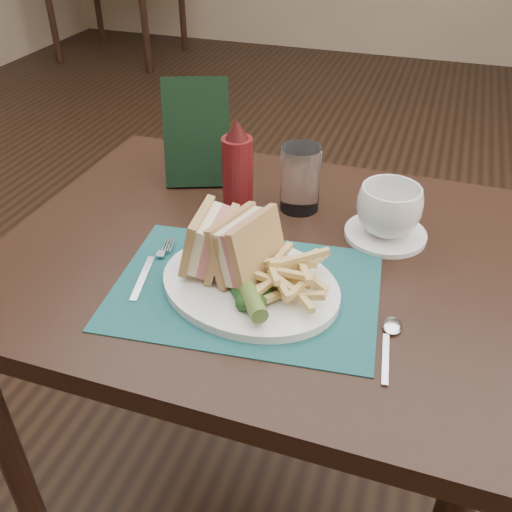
{
  "coord_description": "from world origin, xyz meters",
  "views": [
    {
      "loc": [
        0.28,
        -1.3,
        1.33
      ],
      "look_at": [
        0.04,
        -0.59,
        0.8
      ],
      "focal_mm": 40.0,
      "sensor_mm": 36.0,
      "label": 1
    }
  ],
  "objects_px": {
    "placemat": "(246,289)",
    "check_presenter": "(197,133)",
    "table_main": "(254,388)",
    "coffee_cup": "(389,210)",
    "table_bg_left": "(118,6)",
    "drinking_glass": "(300,179)",
    "sandwich_half_b": "(237,243)",
    "saucer": "(385,234)",
    "plate": "(250,285)",
    "sandwich_half_a": "(197,238)",
    "ketchup_bottle": "(237,167)"
  },
  "relations": [
    {
      "from": "saucer",
      "to": "check_presenter",
      "type": "relative_size",
      "value": 0.67
    },
    {
      "from": "table_bg_left",
      "to": "coffee_cup",
      "type": "distance_m",
      "value": 4.05
    },
    {
      "from": "table_main",
      "to": "coffee_cup",
      "type": "distance_m",
      "value": 0.5
    },
    {
      "from": "drinking_glass",
      "to": "check_presenter",
      "type": "xyz_separation_m",
      "value": [
        -0.24,
        0.05,
        0.04
      ]
    },
    {
      "from": "table_main",
      "to": "plate",
      "type": "relative_size",
      "value": 3.0
    },
    {
      "from": "table_bg_left",
      "to": "sandwich_half_a",
      "type": "relative_size",
      "value": 8.43
    },
    {
      "from": "coffee_cup",
      "to": "ketchup_bottle",
      "type": "relative_size",
      "value": 0.63
    },
    {
      "from": "table_main",
      "to": "check_presenter",
      "type": "relative_size",
      "value": 4.04
    },
    {
      "from": "coffee_cup",
      "to": "check_presenter",
      "type": "distance_m",
      "value": 0.43
    },
    {
      "from": "table_bg_left",
      "to": "drinking_glass",
      "type": "distance_m",
      "value": 3.91
    },
    {
      "from": "coffee_cup",
      "to": "check_presenter",
      "type": "height_order",
      "value": "check_presenter"
    },
    {
      "from": "table_bg_left",
      "to": "sandwich_half_b",
      "type": "bearing_deg",
      "value": -56.66
    },
    {
      "from": "table_bg_left",
      "to": "sandwich_half_a",
      "type": "bearing_deg",
      "value": -57.49
    },
    {
      "from": "sandwich_half_a",
      "to": "table_bg_left",
      "type": "bearing_deg",
      "value": 116.47
    },
    {
      "from": "placemat",
      "to": "drinking_glass",
      "type": "relative_size",
      "value": 3.27
    },
    {
      "from": "placemat",
      "to": "check_presenter",
      "type": "height_order",
      "value": "check_presenter"
    },
    {
      "from": "table_main",
      "to": "table_bg_left",
      "type": "height_order",
      "value": "same"
    },
    {
      "from": "sandwich_half_a",
      "to": "placemat",
      "type": "bearing_deg",
      "value": -15.65
    },
    {
      "from": "sandwich_half_b",
      "to": "saucer",
      "type": "height_order",
      "value": "sandwich_half_b"
    },
    {
      "from": "table_bg_left",
      "to": "sandwich_half_b",
      "type": "relative_size",
      "value": 7.87
    },
    {
      "from": "table_main",
      "to": "plate",
      "type": "height_order",
      "value": "plate"
    },
    {
      "from": "placemat",
      "to": "saucer",
      "type": "height_order",
      "value": "saucer"
    },
    {
      "from": "plate",
      "to": "ketchup_bottle",
      "type": "xyz_separation_m",
      "value": [
        -0.11,
        0.24,
        0.08
      ]
    },
    {
      "from": "plate",
      "to": "table_main",
      "type": "bearing_deg",
      "value": 119.64
    },
    {
      "from": "table_bg_left",
      "to": "drinking_glass",
      "type": "xyz_separation_m",
      "value": [
        2.28,
        -3.15,
        0.44
      ]
    },
    {
      "from": "plate",
      "to": "drinking_glass",
      "type": "xyz_separation_m",
      "value": [
        0.01,
        0.28,
        0.06
      ]
    },
    {
      "from": "placemat",
      "to": "saucer",
      "type": "relative_size",
      "value": 2.83
    },
    {
      "from": "placemat",
      "to": "plate",
      "type": "xyz_separation_m",
      "value": [
        0.01,
        0.0,
        0.01
      ]
    },
    {
      "from": "plate",
      "to": "sandwich_half_a",
      "type": "xyz_separation_m",
      "value": [
        -0.1,
        0.01,
        0.06
      ]
    },
    {
      "from": "sandwich_half_a",
      "to": "sandwich_half_b",
      "type": "relative_size",
      "value": 0.93
    },
    {
      "from": "plate",
      "to": "check_presenter",
      "type": "xyz_separation_m",
      "value": [
        -0.23,
        0.33,
        0.1
      ]
    },
    {
      "from": "table_main",
      "to": "drinking_glass",
      "type": "relative_size",
      "value": 6.92
    },
    {
      "from": "table_main",
      "to": "sandwich_half_a",
      "type": "xyz_separation_m",
      "value": [
        -0.06,
        -0.11,
        0.45
      ]
    },
    {
      "from": "coffee_cup",
      "to": "drinking_glass",
      "type": "xyz_separation_m",
      "value": [
        -0.18,
        0.05,
        0.01
      ]
    },
    {
      "from": "table_bg_left",
      "to": "table_main",
      "type": "bearing_deg",
      "value": -55.93
    },
    {
      "from": "sandwich_half_a",
      "to": "saucer",
      "type": "relative_size",
      "value": 0.71
    },
    {
      "from": "placemat",
      "to": "ketchup_bottle",
      "type": "height_order",
      "value": "ketchup_bottle"
    },
    {
      "from": "table_bg_left",
      "to": "drinking_glass",
      "type": "height_order",
      "value": "drinking_glass"
    },
    {
      "from": "drinking_glass",
      "to": "check_presenter",
      "type": "bearing_deg",
      "value": 168.89
    },
    {
      "from": "table_bg_left",
      "to": "saucer",
      "type": "height_order",
      "value": "saucer"
    },
    {
      "from": "table_main",
      "to": "saucer",
      "type": "xyz_separation_m",
      "value": [
        0.22,
        0.11,
        0.38
      ]
    },
    {
      "from": "table_bg_left",
      "to": "saucer",
      "type": "relative_size",
      "value": 6.0
    },
    {
      "from": "sandwich_half_b",
      "to": "saucer",
      "type": "xyz_separation_m",
      "value": [
        0.21,
        0.21,
        -0.07
      ]
    },
    {
      "from": "table_main",
      "to": "ketchup_bottle",
      "type": "bearing_deg",
      "value": 121.99
    },
    {
      "from": "table_bg_left",
      "to": "placemat",
      "type": "height_order",
      "value": "placemat"
    },
    {
      "from": "table_main",
      "to": "table_bg_left",
      "type": "relative_size",
      "value": 1.0
    },
    {
      "from": "table_main",
      "to": "coffee_cup",
      "type": "height_order",
      "value": "coffee_cup"
    },
    {
      "from": "saucer",
      "to": "table_main",
      "type": "bearing_deg",
      "value": -153.63
    },
    {
      "from": "plate",
      "to": "ketchup_bottle",
      "type": "relative_size",
      "value": 1.61
    },
    {
      "from": "sandwich_half_a",
      "to": "drinking_glass",
      "type": "height_order",
      "value": "drinking_glass"
    }
  ]
}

